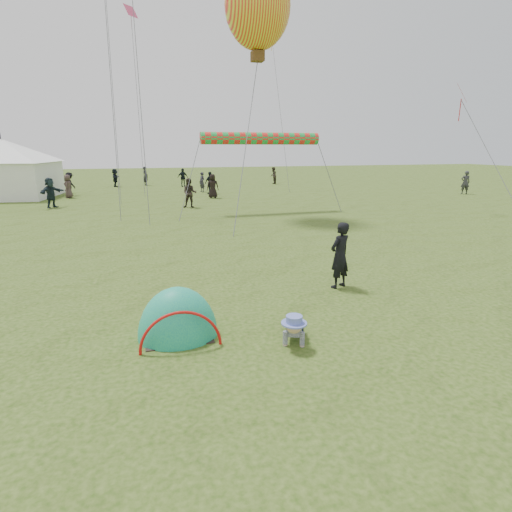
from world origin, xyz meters
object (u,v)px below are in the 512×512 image
object	(u,v)px
popup_tent	(179,336)
standing_adult	(340,255)
event_marquee	(5,166)
balloon_kite	(258,11)
crawling_toddler	(294,326)

from	to	relation	value
popup_tent	standing_adult	bearing A→B (deg)	21.62
event_marquee	popup_tent	bearing A→B (deg)	-62.49
popup_tent	event_marquee	distance (m)	27.70
standing_adult	balloon_kite	distance (m)	14.78
standing_adult	event_marquee	bearing A→B (deg)	-84.32
crawling_toddler	balloon_kite	size ratio (longest dim) A/B	0.19
popup_tent	standing_adult	size ratio (longest dim) A/B	1.14
crawling_toddler	standing_adult	distance (m)	3.38
event_marquee	balloon_kite	xyz separation A→B (m)	(15.11, -12.54, 7.56)
event_marquee	balloon_kite	distance (m)	21.04
balloon_kite	crawling_toddler	bearing A→B (deg)	-103.85
popup_tent	balloon_kite	xyz separation A→B (m)	(5.53, 13.37, 9.76)
standing_adult	crawling_toddler	bearing A→B (deg)	24.57
popup_tent	event_marquee	bearing A→B (deg)	110.62
crawling_toddler	popup_tent	world-z (taller)	popup_tent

